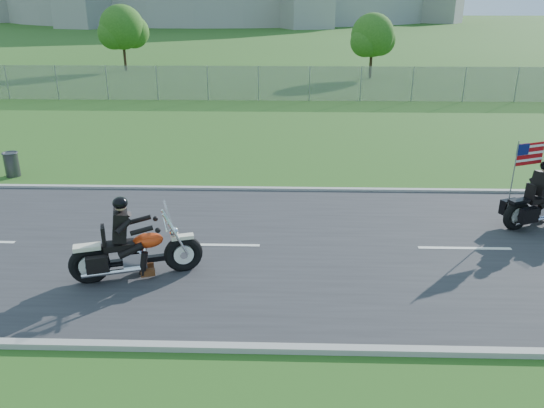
{
  "coord_description": "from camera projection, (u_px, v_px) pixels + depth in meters",
  "views": [
    {
      "loc": [
        -0.25,
        -11.54,
        5.57
      ],
      "look_at": [
        -0.6,
        0.0,
        1.12
      ],
      "focal_mm": 35.0,
      "sensor_mm": 36.0,
      "label": 1
    }
  ],
  "objects": [
    {
      "name": "ground",
      "position": [
        297.0,
        248.0,
        12.75
      ],
      "size": [
        420.0,
        420.0,
        0.0
      ],
      "primitive_type": "plane",
      "color": "#274C17",
      "rests_on": "ground"
    },
    {
      "name": "curb_south",
      "position": [
        300.0,
        349.0,
        8.96
      ],
      "size": [
        120.0,
        0.18,
        0.12
      ],
      "primitive_type": "cube",
      "color": "#9E9B93",
      "rests_on": "ground"
    },
    {
      "name": "curb_north",
      "position": [
        295.0,
        190.0,
        16.51
      ],
      "size": [
        120.0,
        0.18,
        0.12
      ],
      "primitive_type": "cube",
      "color": "#9E9B93",
      "rests_on": "ground"
    },
    {
      "name": "motorcycle_lead",
      "position": [
        135.0,
        253.0,
        11.17
      ],
      "size": [
        2.72,
        1.23,
        1.88
      ],
      "rotation": [
        0.0,
        0.0,
        0.31
      ],
      "color": "black",
      "rests_on": "ground"
    },
    {
      "name": "road",
      "position": [
        297.0,
        247.0,
        12.75
      ],
      "size": [
        120.0,
        8.0,
        0.04
      ],
      "primitive_type": "cube",
      "color": "#28282B",
      "rests_on": "ground"
    },
    {
      "name": "tree_fence_near",
      "position": [
        373.0,
        37.0,
        39.53
      ],
      "size": [
        3.52,
        3.28,
        4.75
      ],
      "color": "#382316",
      "rests_on": "ground"
    },
    {
      "name": "trash_can",
      "position": [
        12.0,
        165.0,
        17.8
      ],
      "size": [
        0.5,
        0.5,
        0.81
      ],
      "primitive_type": "cylinder",
      "rotation": [
        0.0,
        0.0,
        -0.07
      ],
      "color": "#35353A",
      "rests_on": "ground"
    },
    {
      "name": "fence",
      "position": [
        208.0,
        83.0,
        31.19
      ],
      "size": [
        60.0,
        0.03,
        2.0
      ],
      "primitive_type": "cube",
      "color": "gray",
      "rests_on": "ground"
    },
    {
      "name": "tree_fence_mid",
      "position": [
        123.0,
        30.0,
        43.71
      ],
      "size": [
        3.96,
        3.69,
        5.3
      ],
      "color": "#382316",
      "rests_on": "ground"
    }
  ]
}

